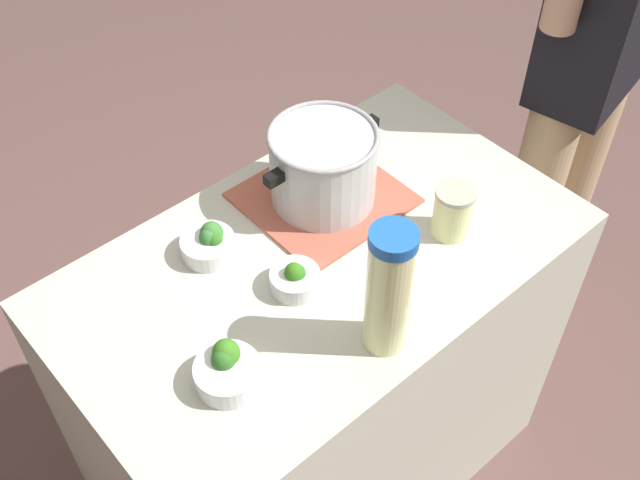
{
  "coord_description": "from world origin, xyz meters",
  "views": [
    {
      "loc": [
        -0.71,
        -0.8,
        2.09
      ],
      "look_at": [
        0.0,
        0.0,
        0.95
      ],
      "focal_mm": 43.31,
      "sensor_mm": 36.0,
      "label": 1
    }
  ],
  "objects_px": {
    "cooking_pot": "(323,165)",
    "lemonade_pitcher": "(389,290)",
    "broccoli_bowl_center": "(209,243)",
    "person_cook": "(586,82)",
    "mason_jar": "(453,211)",
    "broccoli_bowl_back": "(295,279)",
    "broccoli_bowl_front": "(227,369)"
  },
  "relations": [
    {
      "from": "cooking_pot",
      "to": "person_cook",
      "type": "relative_size",
      "value": 0.18
    },
    {
      "from": "broccoli_bowl_center",
      "to": "lemonade_pitcher",
      "type": "bearing_deg",
      "value": -73.89
    },
    {
      "from": "broccoli_bowl_front",
      "to": "cooking_pot",
      "type": "bearing_deg",
      "value": 28.46
    },
    {
      "from": "cooking_pot",
      "to": "broccoli_bowl_back",
      "type": "height_order",
      "value": "cooking_pot"
    },
    {
      "from": "cooking_pot",
      "to": "person_cook",
      "type": "distance_m",
      "value": 0.79
    },
    {
      "from": "cooking_pot",
      "to": "mason_jar",
      "type": "height_order",
      "value": "cooking_pot"
    },
    {
      "from": "lemonade_pitcher",
      "to": "broccoli_bowl_back",
      "type": "xyz_separation_m",
      "value": [
        -0.04,
        0.21,
        -0.12
      ]
    },
    {
      "from": "broccoli_bowl_center",
      "to": "cooking_pot",
      "type": "bearing_deg",
      "value": -6.83
    },
    {
      "from": "mason_jar",
      "to": "broccoli_bowl_front",
      "type": "distance_m",
      "value": 0.58
    },
    {
      "from": "broccoli_bowl_center",
      "to": "person_cook",
      "type": "relative_size",
      "value": 0.07
    },
    {
      "from": "lemonade_pitcher",
      "to": "mason_jar",
      "type": "bearing_deg",
      "value": 19.78
    },
    {
      "from": "cooking_pot",
      "to": "broccoli_bowl_front",
      "type": "relative_size",
      "value": 2.51
    },
    {
      "from": "lemonade_pitcher",
      "to": "broccoli_bowl_front",
      "type": "xyz_separation_m",
      "value": [
        -0.27,
        0.12,
        -0.12
      ]
    },
    {
      "from": "cooking_pot",
      "to": "person_cook",
      "type": "xyz_separation_m",
      "value": [
        0.78,
        -0.14,
        -0.08
      ]
    },
    {
      "from": "cooking_pot",
      "to": "lemonade_pitcher",
      "type": "distance_m",
      "value": 0.4
    },
    {
      "from": "broccoli_bowl_center",
      "to": "broccoli_bowl_front",
      "type": "bearing_deg",
      "value": -119.98
    },
    {
      "from": "mason_jar",
      "to": "broccoli_bowl_back",
      "type": "xyz_separation_m",
      "value": [
        -0.35,
        0.1,
        -0.03
      ]
    },
    {
      "from": "lemonade_pitcher",
      "to": "person_cook",
      "type": "height_order",
      "value": "person_cook"
    },
    {
      "from": "broccoli_bowl_front",
      "to": "broccoli_bowl_back",
      "type": "distance_m",
      "value": 0.25
    },
    {
      "from": "lemonade_pitcher",
      "to": "person_cook",
      "type": "distance_m",
      "value": 0.98
    },
    {
      "from": "broccoli_bowl_back",
      "to": "broccoli_bowl_front",
      "type": "bearing_deg",
      "value": -159.68
    },
    {
      "from": "cooking_pot",
      "to": "lemonade_pitcher",
      "type": "xyz_separation_m",
      "value": [
        -0.17,
        -0.36,
        0.05
      ]
    },
    {
      "from": "cooking_pot",
      "to": "broccoli_bowl_back",
      "type": "bearing_deg",
      "value": -143.88
    },
    {
      "from": "cooking_pot",
      "to": "broccoli_bowl_back",
      "type": "distance_m",
      "value": 0.27
    },
    {
      "from": "mason_jar",
      "to": "broccoli_bowl_center",
      "type": "relative_size",
      "value": 1.03
    },
    {
      "from": "cooking_pot",
      "to": "broccoli_bowl_front",
      "type": "xyz_separation_m",
      "value": [
        -0.44,
        -0.24,
        -0.07
      ]
    },
    {
      "from": "cooking_pot",
      "to": "broccoli_bowl_center",
      "type": "distance_m",
      "value": 0.29
    },
    {
      "from": "lemonade_pitcher",
      "to": "broccoli_bowl_front",
      "type": "bearing_deg",
      "value": 155.47
    },
    {
      "from": "broccoli_bowl_front",
      "to": "person_cook",
      "type": "xyz_separation_m",
      "value": [
        1.22,
        0.1,
        -0.01
      ]
    },
    {
      "from": "mason_jar",
      "to": "person_cook",
      "type": "height_order",
      "value": "person_cook"
    },
    {
      "from": "broccoli_bowl_center",
      "to": "broccoli_bowl_back",
      "type": "bearing_deg",
      "value": -68.79
    },
    {
      "from": "lemonade_pitcher",
      "to": "broccoli_bowl_back",
      "type": "bearing_deg",
      "value": 101.3
    }
  ]
}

